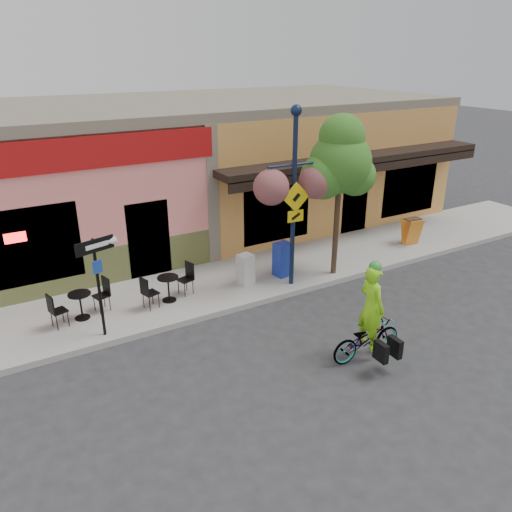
{
  "coord_description": "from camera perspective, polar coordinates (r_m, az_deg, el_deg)",
  "views": [
    {
      "loc": [
        -6.93,
        -9.29,
        6.08
      ],
      "look_at": [
        -1.25,
        0.5,
        1.4
      ],
      "focal_mm": 35.0,
      "sensor_mm": 36.0,
      "label": 1
    }
  ],
  "objects": [
    {
      "name": "curb",
      "position": [
        13.45,
        4.5,
        -4.13
      ],
      "size": [
        24.0,
        0.12,
        0.15
      ],
      "primitive_type": "cube",
      "color": "#A8A59E",
      "rests_on": "ground"
    },
    {
      "name": "lamp_post",
      "position": [
        12.93,
        4.32,
        6.42
      ],
      "size": [
        1.55,
        0.71,
        4.75
      ],
      "primitive_type": null,
      "rotation": [
        0.0,
        0.0,
        -0.07
      ],
      "color": "#131F3D",
      "rests_on": "sidewalk"
    },
    {
      "name": "one_way_sign",
      "position": [
        11.35,
        -17.5,
        -3.56
      ],
      "size": [
        0.9,
        0.43,
        2.3
      ],
      "primitive_type": null,
      "rotation": [
        0.0,
        0.0,
        0.29
      ],
      "color": "black",
      "rests_on": "sidewalk"
    },
    {
      "name": "cafe_set_left",
      "position": [
        12.52,
        -19.43,
        -5.0
      ],
      "size": [
        1.57,
        1.06,
        0.86
      ],
      "primitive_type": null,
      "rotation": [
        0.0,
        0.0,
        0.26
      ],
      "color": "black",
      "rests_on": "sidewalk"
    },
    {
      "name": "building",
      "position": [
        18.56,
        -7.66,
        10.36
      ],
      "size": [
        18.2,
        8.2,
        4.5
      ],
      "primitive_type": null,
      "color": "#F58079",
      "rests_on": "ground"
    },
    {
      "name": "street_tree",
      "position": [
        13.79,
        9.37,
        6.71
      ],
      "size": [
        1.96,
        1.96,
        4.51
      ],
      "primitive_type": null,
      "rotation": [
        0.0,
        0.0,
        0.12
      ],
      "color": "#3D7A26",
      "rests_on": "sidewalk"
    },
    {
      "name": "ground",
      "position": [
        13.09,
        5.85,
        -5.35
      ],
      "size": [
        90.0,
        90.0,
        0.0
      ],
      "primitive_type": "plane",
      "color": "#2D2D30",
      "rests_on": "ground"
    },
    {
      "name": "cafe_set_right",
      "position": [
        12.82,
        -9.99,
        -3.31
      ],
      "size": [
        1.58,
        1.08,
        0.86
      ],
      "primitive_type": null,
      "rotation": [
        0.0,
        0.0,
        0.27
      ],
      "color": "black",
      "rests_on": "sidewalk"
    },
    {
      "name": "bicycle",
      "position": [
        10.93,
        12.51,
        -9.19
      ],
      "size": [
        1.71,
        0.66,
        0.89
      ],
      "primitive_type": "imported",
      "rotation": [
        0.0,
        0.0,
        1.53
      ],
      "color": "maroon",
      "rests_on": "ground"
    },
    {
      "name": "sidewalk",
      "position": [
        14.55,
        1.28,
        -1.93
      ],
      "size": [
        24.0,
        3.0,
        0.15
      ],
      "primitive_type": "cube",
      "color": "#9E9B93",
      "rests_on": "ground"
    },
    {
      "name": "newspaper_box_grey",
      "position": [
        13.54,
        -1.2,
        -1.54
      ],
      "size": [
        0.46,
        0.44,
        0.85
      ],
      "primitive_type": null,
      "rotation": [
        0.0,
        0.0,
        0.22
      ],
      "color": "silver",
      "rests_on": "sidewalk"
    },
    {
      "name": "cyclist_rider",
      "position": [
        10.72,
        12.92,
        -6.91
      ],
      "size": [
        0.47,
        0.69,
        1.86
      ],
      "primitive_type": "imported",
      "rotation": [
        0.0,
        0.0,
        1.53
      ],
      "color": "#8BED19",
      "rests_on": "ground"
    },
    {
      "name": "sandwich_board",
      "position": [
        17.02,
        17.66,
        2.56
      ],
      "size": [
        0.57,
        0.45,
        0.89
      ],
      "primitive_type": null,
      "rotation": [
        0.0,
        0.0,
        -0.11
      ],
      "color": "orange",
      "rests_on": "sidewalk"
    },
    {
      "name": "newspaper_box_blue",
      "position": [
        14.05,
        3.04,
        -0.37
      ],
      "size": [
        0.49,
        0.44,
        0.97
      ],
      "primitive_type": null,
      "rotation": [
        0.0,
        0.0,
        0.14
      ],
      "color": "#1C34AA",
      "rests_on": "sidewalk"
    }
  ]
}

